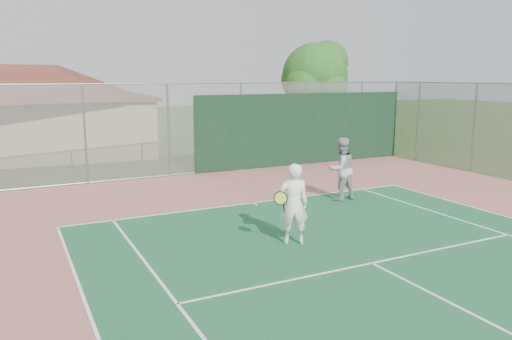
{
  "coord_description": "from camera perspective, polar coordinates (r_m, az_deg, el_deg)",
  "views": [
    {
      "loc": [
        -6.42,
        -1.14,
        3.77
      ],
      "look_at": [
        -0.73,
        10.2,
        1.37
      ],
      "focal_mm": 35.0,
      "sensor_mm": 36.0,
      "label": 1
    }
  ],
  "objects": [
    {
      "name": "back_fence",
      "position": [
        20.13,
        -1.42,
        4.7
      ],
      "size": [
        20.08,
        0.11,
        3.53
      ],
      "color": "gray",
      "rests_on": "ground"
    },
    {
      "name": "tree",
      "position": [
        26.24,
        6.92,
        10.37
      ],
      "size": [
        3.99,
        3.78,
        5.56
      ],
      "color": "#382014",
      "rests_on": "ground"
    },
    {
      "name": "side_fence_right",
      "position": [
        21.44,
        23.63,
        4.4
      ],
      "size": [
        0.08,
        9.0,
        3.5
      ],
      "color": "gray",
      "rests_on": "ground"
    },
    {
      "name": "clubhouse",
      "position": [
        26.2,
        -24.45,
        7.15
      ],
      "size": [
        12.36,
        8.76,
        5.08
      ],
      "rotation": [
        0.0,
        0.0,
        -0.08
      ],
      "color": "tan",
      "rests_on": "ground"
    },
    {
      "name": "player_white_front",
      "position": [
        11.24,
        4.29,
        -3.97
      ],
      "size": [
        1.08,
        0.79,
        1.85
      ],
      "rotation": [
        0.0,
        0.0,
        2.74
      ],
      "color": "white",
      "rests_on": "ground"
    },
    {
      "name": "player_grey_back",
      "position": [
        15.41,
        9.67,
        0.05
      ],
      "size": [
        0.99,
        0.81,
        1.92
      ],
      "rotation": [
        0.0,
        0.0,
        3.23
      ],
      "color": "#A8ABAD",
      "rests_on": "ground"
    }
  ]
}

